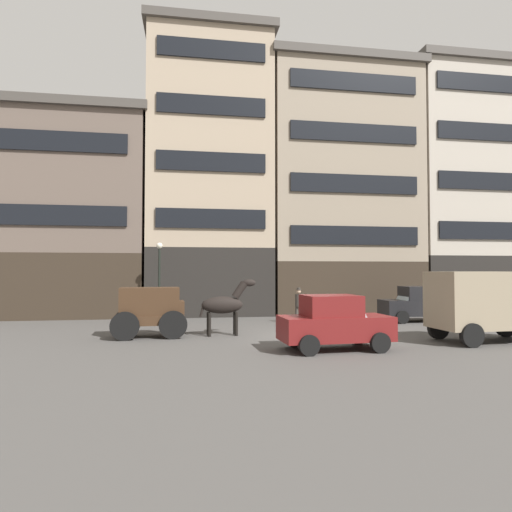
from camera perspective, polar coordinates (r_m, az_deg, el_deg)
The scene contains 13 objects.
ground_plane at distance 17.93m, azimuth 6.50°, elevation -10.44°, with size 120.00×120.00×0.00m, color #4C4947.
building_far_left at distance 28.75m, azimuth -24.01°, elevation 5.13°, with size 10.32×6.69×12.14m.
building_center_left at distance 28.25m, azimuth -6.22°, elevation 10.59°, with size 7.88×6.69×17.47m.
building_center_right at distance 29.76m, azimuth 10.66°, elevation 8.61°, with size 9.93×6.69×16.09m.
building_far_right at distance 33.54m, azimuth 24.45°, elevation 8.04°, with size 7.57×6.69×16.64m.
cargo_wagon at distance 17.84m, azimuth -13.69°, elevation -6.73°, with size 2.99×1.68×1.98m.
draft_horse at distance 17.84m, azimuth -4.14°, elevation -6.38°, with size 2.35×0.71×2.30m.
delivery_truck_near at distance 18.34m, azimuth 28.04°, elevation -5.56°, with size 4.41×2.27×2.62m.
sedan_dark at distance 24.16m, azimuth 20.57°, elevation -5.95°, with size 3.78×2.01×1.83m.
sedan_light at distance 14.87m, azimuth 10.27°, elevation -8.63°, with size 3.78×2.01×1.83m.
pedestrian_officer at distance 21.95m, azimuth 5.65°, elevation -6.30°, with size 0.49×0.49×1.79m.
streetlamp_curbside at distance 23.12m, azimuth -12.64°, elevation -1.85°, with size 0.32×0.32×4.12m.
fire_hydrant_curbside at distance 24.36m, azimuth 8.29°, elevation -7.16°, with size 0.24×0.24×0.83m.
Camera 1 is at (-4.72, -17.09, 2.66)m, focal length 30.30 mm.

